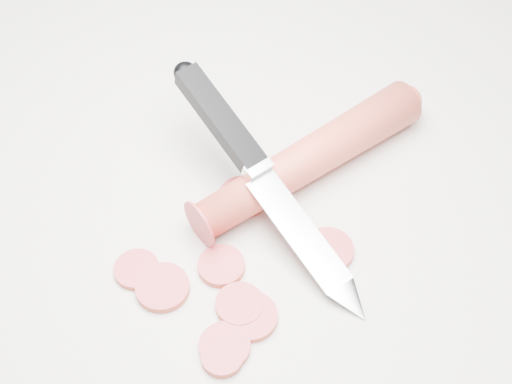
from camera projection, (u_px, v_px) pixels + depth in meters
The scene contains 12 objects.
ground at pixel (305, 226), 0.56m from camera, with size 2.40×2.40×0.00m, color beige.
carrot at pixel (309, 159), 0.57m from camera, with size 0.03×0.03×0.21m, color red.
carrot_slice_0 at pixel (137, 269), 0.53m from camera, with size 0.03×0.03×0.01m, color #C12F36.
carrot_slice_1 at pixel (162, 287), 0.52m from camera, with size 0.04×0.04×0.01m, color #C12F36.
carrot_slice_2 at pixel (250, 316), 0.51m from camera, with size 0.04×0.04×0.01m, color #C12F36.
carrot_slice_3 at pixel (225, 346), 0.49m from camera, with size 0.04×0.04×0.01m, color #C12F36.
carrot_slice_4 at pixel (328, 250), 0.54m from camera, with size 0.04×0.04×0.01m, color #C12F36.
carrot_slice_5 at pixel (243, 197), 0.57m from camera, with size 0.04×0.04×0.01m, color #C12F36.
carrot_slice_6 at pixel (222, 357), 0.49m from camera, with size 0.03×0.03×0.01m, color #C12F36.
carrot_slice_7 at pixel (240, 305), 0.51m from camera, with size 0.03×0.03×0.01m, color #C12F36.
carrot_slice_8 at pixel (221, 266), 0.53m from camera, with size 0.04×0.04×0.01m, color #C12F36.
kitchen_knife at pixel (268, 181), 0.53m from camera, with size 0.23×0.11×0.08m, color silver, non-canonical shape.
Camera 1 is at (0.13, -0.29, 0.46)m, focal length 50.00 mm.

